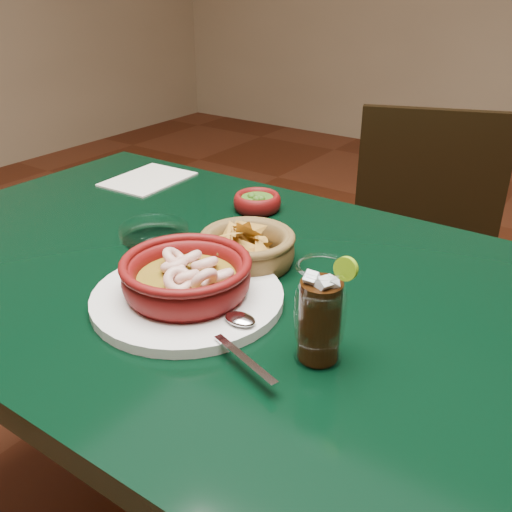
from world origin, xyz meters
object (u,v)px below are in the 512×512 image
Objects in this scene: shrimp_plate at (187,282)px; chip_basket at (247,248)px; dining_chair at (421,269)px; cola_drink at (320,314)px; dining_table at (198,311)px.

chip_basket is (-0.00, 0.15, -0.01)m from shrimp_plate.
shrimp_plate is 1.93× the size of chip_basket.
dining_chair is 0.89m from cola_drink.
chip_basket reaches higher than shrimp_plate.
cola_drink reaches higher than shrimp_plate.
shrimp_plate is at bearing 177.58° from cola_drink.
chip_basket reaches higher than dining_table.
shrimp_plate is 0.23m from cola_drink.
dining_table is at bearing -147.89° from chip_basket.
shrimp_plate is 2.42× the size of cola_drink.
chip_basket is 1.26× the size of cola_drink.
dining_chair is at bearing 76.37° from dining_table.
dining_chair reaches higher than shrimp_plate.
dining_table is 3.24× the size of shrimp_plate.
dining_chair reaches higher than chip_basket.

